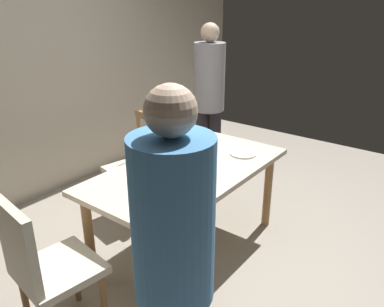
# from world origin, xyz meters

# --- Properties ---
(ground) EXTENTS (6.40, 6.40, 0.00)m
(ground) POSITION_xyz_m (0.00, 0.00, 0.00)
(ground) COLOR #9E9384
(back_wall) EXTENTS (6.40, 0.10, 2.60)m
(back_wall) POSITION_xyz_m (0.00, 1.85, 1.30)
(back_wall) COLOR beige
(back_wall) RESTS_ON ground
(dining_table) EXTENTS (1.63, 0.88, 0.73)m
(dining_table) POSITION_xyz_m (0.00, 0.00, 0.64)
(dining_table) COLOR beige
(dining_table) RESTS_ON ground
(birthday_cake) EXTENTS (0.28, 0.28, 0.17)m
(birthday_cake) POSITION_xyz_m (0.10, -0.01, 0.78)
(birthday_cake) COLOR silver
(birthday_cake) RESTS_ON dining_table
(plate_near_celebrant) EXTENTS (0.22, 0.22, 0.01)m
(plate_near_celebrant) POSITION_xyz_m (-0.45, -0.20, 0.74)
(plate_near_celebrant) COLOR white
(plate_near_celebrant) RESTS_ON dining_table
(plate_far_side) EXTENTS (0.22, 0.22, 0.01)m
(plate_far_side) POSITION_xyz_m (-0.08, 0.20, 0.74)
(plate_far_side) COLOR white
(plate_far_side) RESTS_ON dining_table
(plate_near_guest) EXTENTS (0.22, 0.22, 0.01)m
(plate_near_guest) POSITION_xyz_m (0.49, -0.20, 0.74)
(plate_near_guest) COLOR white
(plate_near_guest) RESTS_ON dining_table
(fork_near_celebrant) EXTENTS (0.18, 0.02, 0.01)m
(fork_near_celebrant) POSITION_xyz_m (-0.61, -0.21, 0.74)
(fork_near_celebrant) COLOR silver
(fork_near_celebrant) RESTS_ON dining_table
(fork_far_side) EXTENTS (0.18, 0.05, 0.01)m
(fork_far_side) POSITION_xyz_m (-0.24, 0.20, 0.74)
(fork_far_side) COLOR silver
(fork_far_side) RESTS_ON dining_table
(chair_spindle_back) EXTENTS (0.52, 0.52, 0.95)m
(chair_spindle_back) POSITION_xyz_m (0.18, 0.75, 0.46)
(chair_spindle_back) COLOR beige
(chair_spindle_back) RESTS_ON ground
(chair_upholstered) EXTENTS (0.50, 0.49, 0.95)m
(chair_upholstered) POSITION_xyz_m (-1.20, 0.11, 0.53)
(chair_upholstered) COLOR beige
(chair_upholstered) RESTS_ON ground
(person_celebrant) EXTENTS (0.32, 0.32, 1.68)m
(person_celebrant) POSITION_xyz_m (-1.16, -0.83, 0.96)
(person_celebrant) COLOR #262328
(person_celebrant) RESTS_ON ground
(person_guest) EXTENTS (0.32, 0.32, 1.71)m
(person_guest) POSITION_xyz_m (1.14, 0.61, 0.98)
(person_guest) COLOR #262328
(person_guest) RESTS_ON ground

